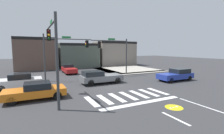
% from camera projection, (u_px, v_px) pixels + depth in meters
% --- Properties ---
extents(ground_plane, '(120.00, 120.00, 0.00)m').
position_uv_depth(ground_plane, '(106.00, 85.00, 17.56)').
color(ground_plane, '#353538').
extents(crosswalk_near, '(6.97, 2.63, 0.01)m').
position_uv_depth(crosswalk_near, '(128.00, 96.00, 13.56)').
color(crosswalk_near, silver).
rests_on(crosswalk_near, ground_plane).
extents(lane_markings, '(6.80, 18.75, 0.01)m').
position_uv_depth(lane_markings, '(223.00, 129.00, 7.91)').
color(lane_markings, white).
rests_on(lane_markings, ground_plane).
extents(bike_detector_marking, '(1.18, 1.18, 0.01)m').
position_uv_depth(bike_detector_marking, '(174.00, 107.00, 10.84)').
color(bike_detector_marking, yellow).
rests_on(bike_detector_marking, ground_plane).
extents(curb_corner_northeast, '(10.00, 10.60, 0.15)m').
position_uv_depth(curb_corner_northeast, '(127.00, 70.00, 29.69)').
color(curb_corner_northeast, '#B2AA9E').
rests_on(curb_corner_northeast, ground_plane).
extents(storefront_row, '(25.33, 6.45, 6.07)m').
position_uv_depth(storefront_row, '(83.00, 54.00, 35.40)').
color(storefront_row, brown).
rests_on(storefront_row, ground_plane).
extents(traffic_signal_southwest, '(0.32, 5.49, 6.16)m').
position_uv_depth(traffic_signal_southwest, '(53.00, 44.00, 11.64)').
color(traffic_signal_southwest, '#383A3D').
rests_on(traffic_signal_southwest, ground_plane).
extents(traffic_signal_northeast, '(5.62, 0.32, 5.44)m').
position_uv_depth(traffic_signal_northeast, '(114.00, 50.00, 23.13)').
color(traffic_signal_northeast, '#383A3D').
rests_on(traffic_signal_northeast, ground_plane).
extents(traffic_signal_northwest, '(5.98, 0.32, 5.73)m').
position_uv_depth(traffic_signal_northwest, '(64.00, 49.00, 20.13)').
color(traffic_signal_northwest, '#383A3D').
rests_on(traffic_signal_northwest, ground_plane).
extents(car_gray, '(4.71, 1.95, 1.47)m').
position_uv_depth(car_gray, '(100.00, 77.00, 18.27)').
color(car_gray, slate).
rests_on(car_gray, ground_plane).
extents(car_blue, '(4.60, 1.85, 1.46)m').
position_uv_depth(car_blue, '(176.00, 75.00, 20.06)').
color(car_blue, '#23389E').
rests_on(car_blue, ground_plane).
extents(car_red, '(1.71, 4.67, 1.37)m').
position_uv_depth(car_red, '(69.00, 69.00, 26.29)').
color(car_red, red).
rests_on(car_red, ground_plane).
extents(car_orange, '(4.48, 1.92, 1.33)m').
position_uv_depth(car_orange, '(36.00, 91.00, 12.56)').
color(car_orange, orange).
rests_on(car_orange, ground_plane).
extents(car_white, '(4.12, 1.95, 1.50)m').
position_uv_depth(car_white, '(20.00, 81.00, 16.05)').
color(car_white, white).
rests_on(car_white, ground_plane).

